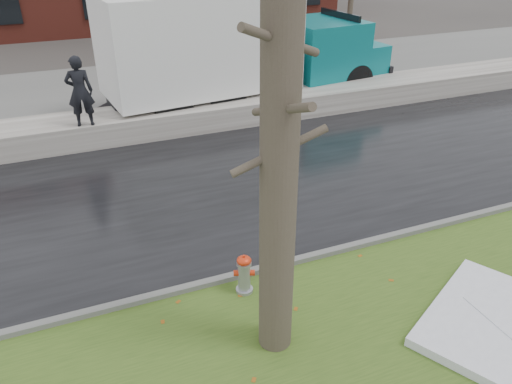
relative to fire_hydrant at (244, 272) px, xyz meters
name	(u,v)px	position (x,y,z in m)	size (l,w,h in m)	color
ground	(285,307)	(0.51, -0.60, -0.45)	(120.00, 120.00, 0.00)	#47423D
verge	(320,358)	(0.51, -1.85, -0.43)	(60.00, 4.50, 0.04)	#344E1A
road	(207,190)	(0.51, 3.90, -0.43)	(60.00, 7.00, 0.03)	black
parking_lot	(141,92)	(0.51, 12.40, -0.43)	(60.00, 9.00, 0.03)	slate
curb	(262,270)	(0.51, 0.40, -0.38)	(60.00, 0.15, 0.14)	slate
snowbank	(166,119)	(0.51, 8.10, -0.07)	(60.00, 1.60, 0.75)	beige
fire_hydrant	(244,272)	(0.00, 0.00, 0.00)	(0.38, 0.36, 0.77)	#9A9BA1
tree	(279,156)	(0.02, -1.28, 2.74)	(1.30, 1.55, 6.26)	brown
box_truck	(235,47)	(3.29, 9.37, 1.62)	(11.87, 3.78, 3.92)	black
worker	(80,91)	(-1.87, 7.50, 1.27)	(0.71, 0.46, 1.94)	black
snow_patch_near	(499,325)	(3.43, -2.40, -0.33)	(2.60, 2.00, 0.16)	white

